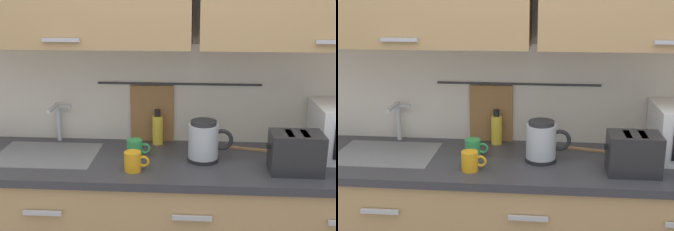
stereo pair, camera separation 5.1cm
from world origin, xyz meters
TOP-DOWN VIEW (x-y plane):
  - back_wall_assembly at (-0.00, 0.53)m, footprint 3.70×0.41m
  - sink_faucet at (-0.77, 0.53)m, footprint 0.09×0.17m
  - electric_kettle at (0.05, 0.29)m, footprint 0.23×0.16m
  - dish_soap_bottle at (-0.20, 0.53)m, footprint 0.06×0.06m
  - mug_near_sink at (-0.30, 0.31)m, footprint 0.12×0.08m
  - toaster at (0.48, 0.18)m, footprint 0.26×0.17m
  - mug_by_kettle at (-0.28, 0.13)m, footprint 0.12×0.08m
  - wooden_spoon at (0.36, 0.45)m, footprint 0.27×0.09m

SIDE VIEW (x-z plane):
  - wooden_spoon at x=0.36m, z-range 0.90..0.91m
  - mug_near_sink at x=-0.30m, z-range 0.90..1.00m
  - mug_by_kettle at x=-0.28m, z-range 0.90..1.00m
  - dish_soap_bottle at x=-0.20m, z-range 0.89..1.08m
  - toaster at x=0.48m, z-range 0.90..1.09m
  - electric_kettle at x=0.05m, z-range 0.90..1.11m
  - sink_faucet at x=-0.77m, z-range 0.93..1.15m
  - back_wall_assembly at x=0.00m, z-range 0.27..2.77m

